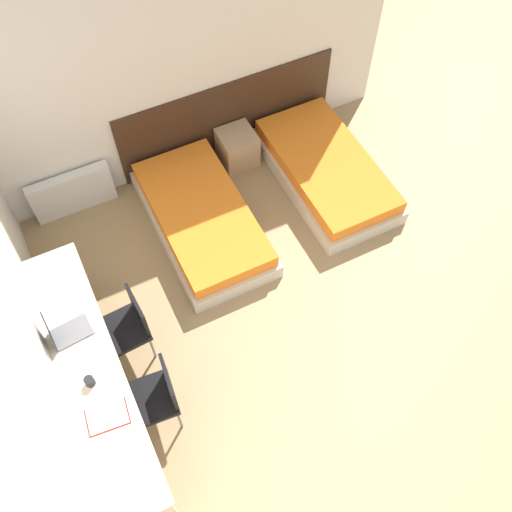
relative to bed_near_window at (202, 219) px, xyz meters
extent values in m
plane|color=#9E7F56|center=(0.20, -3.24, -0.17)|extent=(20.00, 20.00, 0.00)
cube|color=silver|center=(0.20, 1.02, 1.18)|extent=(5.08, 0.05, 2.70)
cube|color=silver|center=(-1.86, -1.12, 1.18)|extent=(0.05, 5.24, 2.70)
cube|color=#382316|center=(0.78, 0.99, 0.32)|extent=(2.66, 0.03, 0.98)
cube|color=beige|center=(0.00, 0.00, -0.08)|extent=(1.00, 1.91, 0.20)
cube|color=orange|center=(0.00, 0.00, 0.11)|extent=(0.92, 1.83, 0.16)
cube|color=beige|center=(1.56, 0.00, -0.08)|extent=(1.00, 1.91, 0.20)
cube|color=orange|center=(1.56, 0.00, 0.11)|extent=(0.92, 1.83, 0.16)
cube|color=tan|center=(0.78, 0.75, 0.04)|extent=(0.41, 0.41, 0.43)
cube|color=silver|center=(-1.17, 0.90, 0.09)|extent=(0.91, 0.12, 0.53)
cube|color=beige|center=(-1.58, -1.38, 0.53)|extent=(0.51, 2.57, 0.04)
cube|color=beige|center=(-1.58, -0.12, 0.17)|extent=(0.46, 0.04, 0.69)
cube|color=black|center=(-1.22, -1.02, 0.26)|extent=(0.45, 0.45, 0.05)
cube|color=black|center=(-1.02, -1.01, 0.48)|extent=(0.05, 0.38, 0.39)
cylinder|color=slate|center=(-1.39, -1.22, 0.03)|extent=(0.02, 0.02, 0.41)
cylinder|color=slate|center=(-1.41, -0.85, 0.03)|extent=(0.02, 0.02, 0.41)
cylinder|color=slate|center=(-1.03, -1.19, 0.03)|extent=(0.02, 0.02, 0.41)
cylinder|color=slate|center=(-1.05, -0.83, 0.03)|extent=(0.02, 0.02, 0.41)
cube|color=black|center=(-1.22, -1.74, 0.26)|extent=(0.46, 0.46, 0.05)
cube|color=black|center=(-1.03, -1.76, 0.48)|extent=(0.07, 0.38, 0.39)
cylinder|color=slate|center=(-1.42, -1.91, 0.03)|extent=(0.02, 0.02, 0.41)
cylinder|color=slate|center=(-1.39, -1.54, 0.03)|extent=(0.02, 0.02, 0.41)
cylinder|color=slate|center=(-1.06, -1.94, 0.03)|extent=(0.02, 0.02, 0.41)
cylinder|color=slate|center=(-1.02, -1.58, 0.03)|extent=(0.02, 0.02, 0.41)
cube|color=slate|center=(-1.61, -1.00, 0.56)|extent=(0.35, 0.25, 0.02)
cube|color=black|center=(-1.76, -1.02, 0.73)|extent=(0.06, 0.22, 0.33)
cube|color=#B21E1E|center=(-1.57, -1.84, 0.56)|extent=(0.35, 0.26, 0.01)
cube|color=white|center=(-1.57, -1.84, 0.56)|extent=(0.33, 0.24, 0.01)
cylinder|color=black|center=(-1.60, -1.51, 0.60)|extent=(0.08, 0.08, 0.09)
camera|label=1|loc=(-1.11, -3.56, 5.03)|focal=40.00mm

